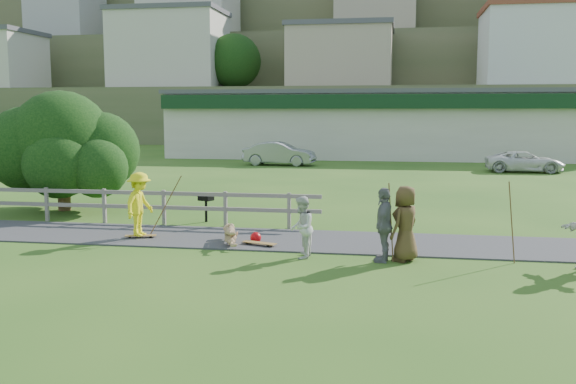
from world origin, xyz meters
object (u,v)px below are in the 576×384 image
tree (63,168)px  bbq (206,208)px  spectator_a (302,227)px  spectator_b (384,225)px  skater_fallen (231,234)px  car_white (525,162)px  skater_rider (140,208)px  spectator_c (405,224)px  car_silver (279,154)px

tree → bbq: tree is taller
spectator_a → spectator_b: bearing=90.2°
spectator_b → spectator_a: bearing=-83.6°
skater_fallen → car_white: car_white is taller
skater_fallen → spectator_b: bearing=-34.7°
skater_rider → bbq: size_ratio=1.92×
skater_rider → spectator_b: (6.78, -1.58, 0.00)m
spectator_a → spectator_c: bearing=93.8°
tree → spectator_b: bearing=-27.6°
skater_rider → bbq: bearing=-9.1°
spectator_c → tree: tree is taller
car_silver → tree: (-4.18, -20.05, 0.76)m
spectator_b → skater_rider: bearing=-95.6°
tree → car_white: bearing=43.0°
skater_rider → spectator_b: size_ratio=1.00×
car_white → spectator_a: bearing=158.1°
car_silver → car_white: size_ratio=1.06×
skater_rider → spectator_b: bearing=-93.5°
skater_rider → tree: size_ratio=0.31×
spectator_c → tree: 13.42m
tree → spectator_c: bearing=-26.1°
bbq → tree: bearing=-171.8°
spectator_c → car_silver: 27.12m
car_white → spectator_c: bearing=163.3°
skater_fallen → car_white: 25.46m
spectator_b → bbq: spectator_b is taller
skater_rider → car_white: bearing=-23.2°
skater_rider → car_silver: 24.53m
spectator_b → car_silver: size_ratio=0.38×
spectator_b → bbq: size_ratio=1.92×
skater_rider → skater_fallen: bearing=-87.4°
spectator_b → car_white: size_ratio=0.40×
car_white → tree: 26.16m
car_white → bbq: size_ratio=4.77×
skater_fallen → spectator_b: 4.30m
bbq → car_white: bearing=78.0°
spectator_a → spectator_c: (2.48, 0.11, 0.15)m
skater_rider → car_white: skater_rider is taller
skater_rider → tree: (-4.76, 4.47, 0.64)m
spectator_b → tree: tree is taller
spectator_b → car_silver: bearing=-156.8°
skater_fallen → bbq: size_ratio=1.77×
spectator_c → tree: size_ratio=0.32×
spectator_a → car_white: spectator_a is taller
spectator_a → tree: size_ratio=0.26×
spectator_c → skater_fallen: bearing=-70.2°
spectator_a → tree: 11.32m
spectator_b → spectator_c: (0.50, 0.15, 0.02)m
skater_rider → car_white: (14.37, 22.29, -0.28)m
skater_rider → spectator_b: 6.97m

